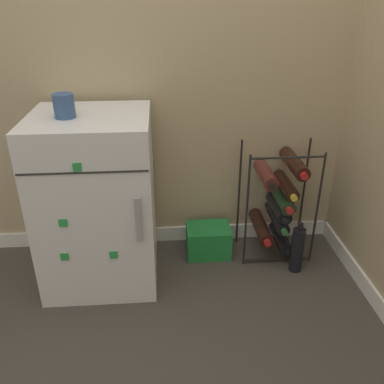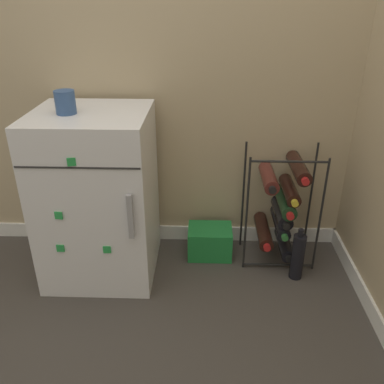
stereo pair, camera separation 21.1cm
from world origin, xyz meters
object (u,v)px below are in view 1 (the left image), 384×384
object	(u,v)px
soda_box	(208,240)
fridge_top_cup	(64,106)
mini_fridge	(98,201)
wine_rack	(278,202)
loose_bottle_floor	(297,249)

from	to	relation	value
soda_box	fridge_top_cup	xyz separation A→B (m)	(-0.67, -0.17, 0.84)
mini_fridge	wine_rack	size ratio (longest dim) A/B	1.34
wine_rack	loose_bottle_floor	size ratio (longest dim) A/B	2.20
soda_box	loose_bottle_floor	distance (m)	0.50
mini_fridge	soda_box	bearing A→B (deg)	13.36
soda_box	fridge_top_cup	size ratio (longest dim) A/B	2.36
wine_rack	soda_box	world-z (taller)	wine_rack
fridge_top_cup	loose_bottle_floor	distance (m)	1.38
mini_fridge	fridge_top_cup	world-z (taller)	fridge_top_cup
mini_fridge	loose_bottle_floor	size ratio (longest dim) A/B	2.95
soda_box	mini_fridge	bearing A→B (deg)	-166.64
wine_rack	soda_box	bearing A→B (deg)	178.30
mini_fridge	soda_box	xyz separation A→B (m)	(0.58, 0.14, -0.35)
soda_box	loose_bottle_floor	bearing A→B (deg)	-23.15
wine_rack	loose_bottle_floor	world-z (taller)	wine_rack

